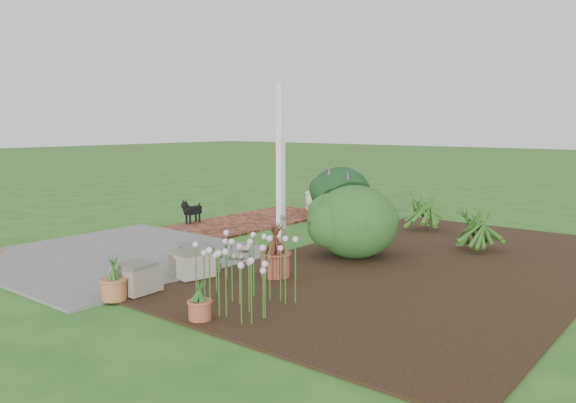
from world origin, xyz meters
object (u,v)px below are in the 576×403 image
Objects in this scene: evergreen_shrub at (355,220)px; cream_ceramic_urn at (312,201)px; black_dog at (191,210)px; stone_trough_near at (137,279)px.

cream_ceramic_urn is at bearing 134.31° from evergreen_shrub.
black_dog is 2.92m from cream_ceramic_urn.
black_dog is at bearing -105.15° from cream_ceramic_urn.
cream_ceramic_urn is (0.76, 2.82, -0.06)m from black_dog.
black_dog is 3.81m from evergreen_shrub.
stone_trough_near is 4.36m from black_dog.
evergreen_shrub is at bearing -5.37° from black_dog.
evergreen_shrub reaches higher than stone_trough_near.
black_dog is (-2.83, 3.32, 0.12)m from stone_trough_near.
evergreen_shrub is (3.03, -3.10, 0.32)m from cream_ceramic_urn.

